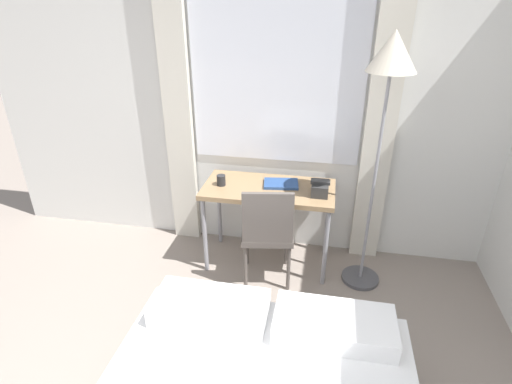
{
  "coord_description": "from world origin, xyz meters",
  "views": [
    {
      "loc": [
        0.57,
        -0.4,
        2.16
      ],
      "look_at": [
        0.1,
        2.09,
        0.88
      ],
      "focal_mm": 28.0,
      "sensor_mm": 36.0,
      "label": 1
    }
  ],
  "objects_px": {
    "desk": "(269,195)",
    "book": "(281,184)",
    "standing_lamp": "(389,81)",
    "desk_chair": "(267,229)",
    "mug": "(221,180)",
    "telephone": "(320,188)"
  },
  "relations": [
    {
      "from": "telephone",
      "to": "mug",
      "type": "height_order",
      "value": "telephone"
    },
    {
      "from": "desk",
      "to": "book",
      "type": "distance_m",
      "value": 0.14
    },
    {
      "from": "desk",
      "to": "desk_chair",
      "type": "distance_m",
      "value": 0.32
    },
    {
      "from": "desk",
      "to": "standing_lamp",
      "type": "bearing_deg",
      "value": -8.14
    },
    {
      "from": "mug",
      "to": "book",
      "type": "bearing_deg",
      "value": 10.78
    },
    {
      "from": "standing_lamp",
      "to": "book",
      "type": "height_order",
      "value": "standing_lamp"
    },
    {
      "from": "book",
      "to": "standing_lamp",
      "type": "bearing_deg",
      "value": -13.57
    },
    {
      "from": "desk_chair",
      "to": "mug",
      "type": "height_order",
      "value": "desk_chair"
    },
    {
      "from": "book",
      "to": "mug",
      "type": "height_order",
      "value": "mug"
    },
    {
      "from": "standing_lamp",
      "to": "telephone",
      "type": "bearing_deg",
      "value": 170.04
    },
    {
      "from": "book",
      "to": "desk",
      "type": "bearing_deg",
      "value": -148.89
    },
    {
      "from": "desk",
      "to": "telephone",
      "type": "height_order",
      "value": "telephone"
    },
    {
      "from": "desk_chair",
      "to": "telephone",
      "type": "xyz_separation_m",
      "value": [
        0.38,
        0.23,
        0.28
      ]
    },
    {
      "from": "book",
      "to": "mug",
      "type": "xyz_separation_m",
      "value": [
        -0.48,
        -0.09,
        0.03
      ]
    },
    {
      "from": "desk_chair",
      "to": "book",
      "type": "distance_m",
      "value": 0.42
    },
    {
      "from": "desk",
      "to": "standing_lamp",
      "type": "height_order",
      "value": "standing_lamp"
    },
    {
      "from": "standing_lamp",
      "to": "mug",
      "type": "height_order",
      "value": "standing_lamp"
    },
    {
      "from": "standing_lamp",
      "to": "mug",
      "type": "xyz_separation_m",
      "value": [
        -1.19,
        0.08,
        -0.86
      ]
    },
    {
      "from": "standing_lamp",
      "to": "telephone",
      "type": "xyz_separation_m",
      "value": [
        -0.39,
        0.07,
        -0.85
      ]
    },
    {
      "from": "desk",
      "to": "mug",
      "type": "bearing_deg",
      "value": -174.8
    },
    {
      "from": "standing_lamp",
      "to": "mug",
      "type": "distance_m",
      "value": 1.47
    },
    {
      "from": "desk_chair",
      "to": "standing_lamp",
      "type": "bearing_deg",
      "value": 2.31
    }
  ]
}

